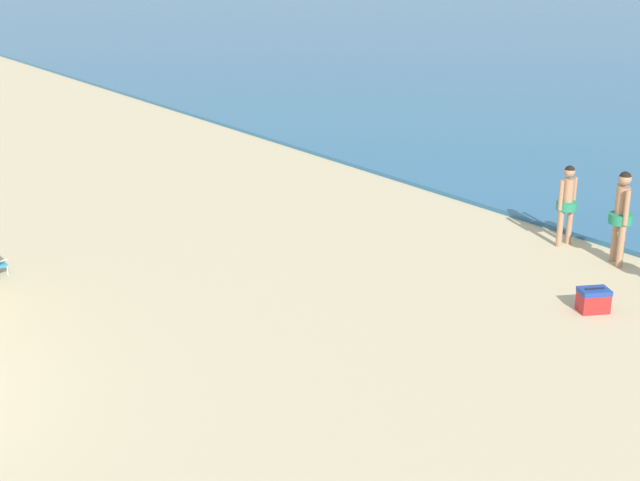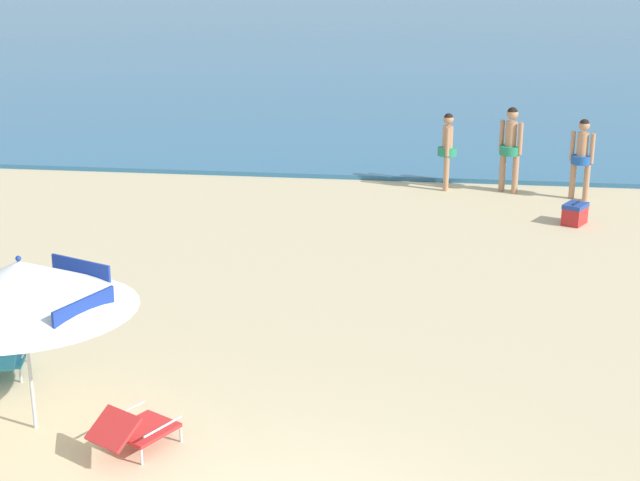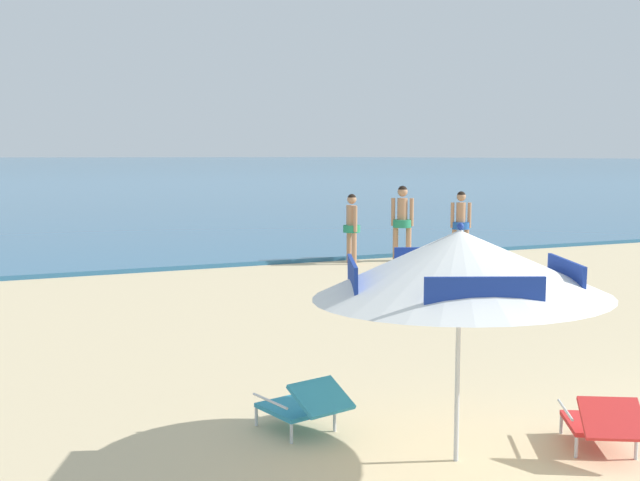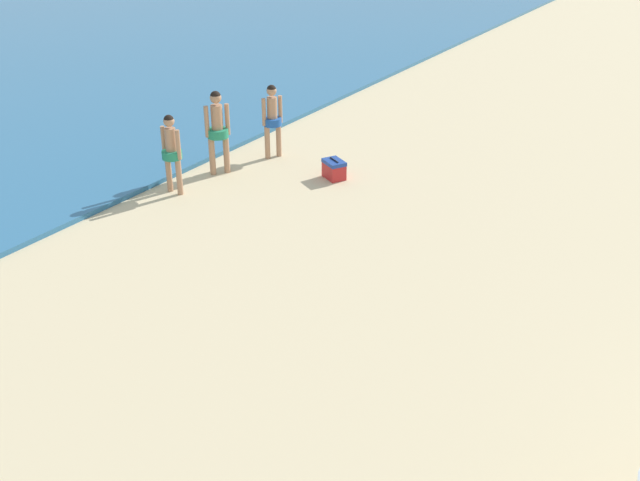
% 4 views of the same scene
% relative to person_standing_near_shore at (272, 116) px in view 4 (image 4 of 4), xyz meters
% --- Properties ---
extents(person_standing_near_shore, '(0.46, 0.41, 1.67)m').
position_rel_person_standing_near_shore_xyz_m(person_standing_near_shore, '(0.00, 0.00, 0.00)').
color(person_standing_near_shore, tan).
rests_on(person_standing_near_shore, ground).
extents(person_standing_beside, '(0.40, 0.49, 1.64)m').
position_rel_person_standing_near_shore_xyz_m(person_standing_beside, '(-2.71, 0.48, -0.02)').
color(person_standing_beside, tan).
rests_on(person_standing_beside, ground).
extents(person_wading_in, '(0.46, 0.44, 1.81)m').
position_rel_person_standing_near_shore_xyz_m(person_wading_in, '(-1.41, 0.39, 0.08)').
color(person_wading_in, tan).
rests_on(person_wading_in, ground).
extents(cooler_box, '(0.54, 0.60, 0.43)m').
position_rel_person_standing_near_shore_xyz_m(cooler_box, '(-0.30, -1.82, -0.76)').
color(cooler_box, red).
rests_on(cooler_box, ground).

